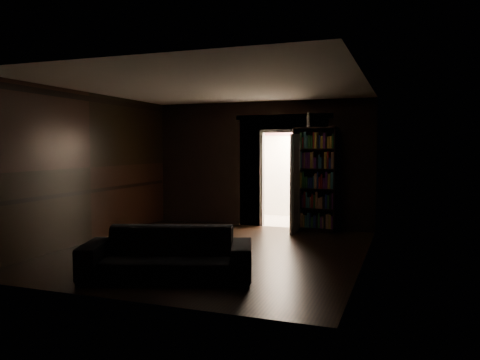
{
  "coord_description": "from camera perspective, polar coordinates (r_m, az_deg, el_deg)",
  "views": [
    {
      "loc": [
        3.12,
        -7.29,
        1.78
      ],
      "look_at": [
        0.16,
        0.9,
        1.17
      ],
      "focal_mm": 35.0,
      "sensor_mm": 36.0,
      "label": 1
    }
  ],
  "objects": [
    {
      "name": "bookshelf",
      "position": [
        10.04,
        9.06,
        0.09
      ],
      "size": [
        0.92,
        0.39,
        2.2
      ],
      "primitive_type": "cube",
      "rotation": [
        0.0,
        0.0,
        0.08
      ],
      "color": "black",
      "rests_on": "ground"
    },
    {
      "name": "sofa",
      "position": [
        6.54,
        -8.81,
        -7.83
      ],
      "size": [
        2.49,
        1.67,
        0.88
      ],
      "primitive_type": "imported",
      "rotation": [
        0.0,
        0.0,
        0.32
      ],
      "color": "black",
      "rests_on": "ground"
    },
    {
      "name": "bottles",
      "position": [
        11.4,
        9.46,
        3.94
      ],
      "size": [
        0.61,
        0.1,
        0.25
      ],
      "primitive_type": "cube",
      "rotation": [
        0.0,
        0.0,
        -0.04
      ],
      "color": "black",
      "rests_on": "refrigerator"
    },
    {
      "name": "figurine",
      "position": [
        10.05,
        8.34,
        7.28
      ],
      "size": [
        0.11,
        0.11,
        0.32
      ],
      "primitive_type": "cube",
      "rotation": [
        0.0,
        0.0,
        -0.06
      ],
      "color": "white",
      "rests_on": "bookshelf"
    },
    {
      "name": "refrigerator",
      "position": [
        11.54,
        9.7,
        -0.79
      ],
      "size": [
        0.88,
        0.83,
        1.65
      ],
      "primitive_type": "cube",
      "rotation": [
        0.0,
        0.0,
        -0.23
      ],
      "color": "white",
      "rests_on": "ground"
    },
    {
      "name": "ground",
      "position": [
        8.13,
        -3.29,
        -8.63
      ],
      "size": [
        5.5,
        5.5,
        0.0
      ],
      "primitive_type": "plane",
      "color": "black",
      "rests_on": "ground"
    },
    {
      "name": "kitchen_alcove",
      "position": [
        11.48,
        6.63,
        1.15
      ],
      "size": [
        2.2,
        1.8,
        2.6
      ],
      "color": "beige",
      "rests_on": "ground"
    },
    {
      "name": "room_walls",
      "position": [
        8.93,
        -0.68,
        3.4
      ],
      "size": [
        5.02,
        5.61,
        2.84
      ],
      "color": "black",
      "rests_on": "ground"
    },
    {
      "name": "door",
      "position": [
        9.87,
        6.99,
        -0.4
      ],
      "size": [
        0.12,
        0.85,
        2.05
      ],
      "primitive_type": "cube",
      "rotation": [
        0.0,
        0.0,
        1.48
      ],
      "color": "white",
      "rests_on": "ground"
    }
  ]
}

